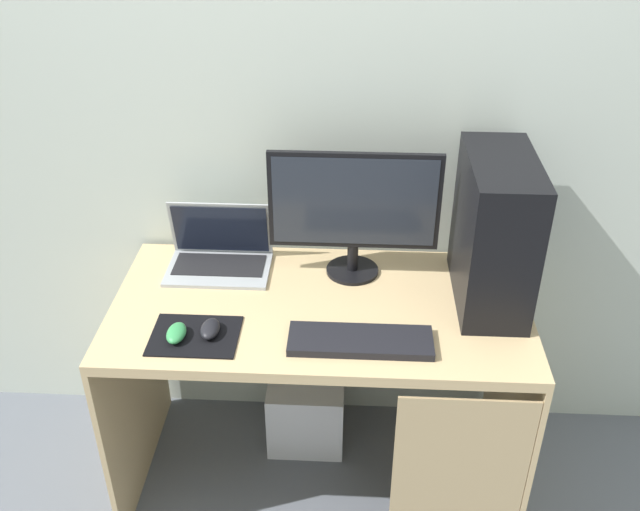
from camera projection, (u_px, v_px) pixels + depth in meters
ground_plane at (320, 472)px, 2.64m from camera, size 8.00×8.00×0.00m
wall_back at (327, 100)px, 2.27m from camera, size 4.00×0.05×2.60m
desk at (325, 348)px, 2.31m from camera, size 1.31×0.67×0.77m
pc_tower at (494, 232)px, 2.15m from camera, size 0.20×0.43×0.47m
monitor at (354, 210)px, 2.26m from camera, size 0.55×0.18×0.44m
laptop at (219, 255)px, 2.40m from camera, size 0.34×0.22×0.22m
keyboard at (360, 341)px, 2.06m from camera, size 0.42×0.14×0.02m
mousepad at (195, 336)px, 2.09m from camera, size 0.26×0.20×0.00m
mouse_left at (210, 329)px, 2.09m from camera, size 0.06×0.10×0.03m
mouse_right at (176, 333)px, 2.07m from camera, size 0.06×0.10×0.03m
subwoofer at (307, 407)px, 2.73m from camera, size 0.28×0.28×0.28m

